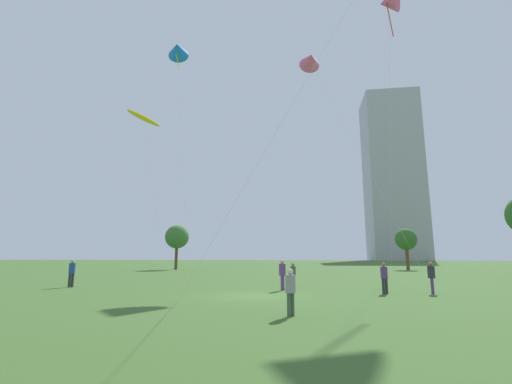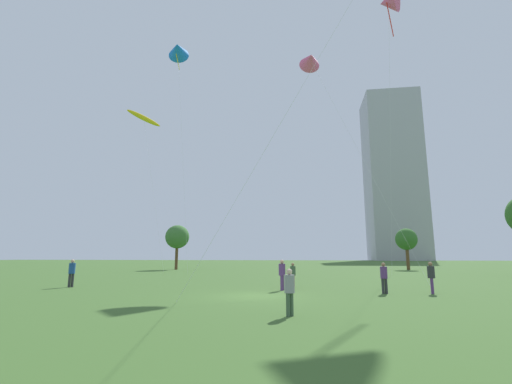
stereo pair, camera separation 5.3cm
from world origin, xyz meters
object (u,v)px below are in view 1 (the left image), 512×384
person_standing_0 (282,273)px  person_standing_3 (431,275)px  park_tree_1 (177,237)px  park_tree_2 (406,240)px  kite_flying_2 (310,60)px  kite_flying_1 (389,2)px  person_standing_5 (290,289)px  distant_highrise_0 (392,176)px  person_standing_1 (72,271)px  kite_flying_0 (144,118)px  kite_flying_4 (178,50)px  person_standing_2 (384,276)px  person_standing_4 (293,273)px

person_standing_0 → person_standing_3: size_ratio=1.05×
person_standing_0 → park_tree_1: park_tree_1 is taller
park_tree_2 → kite_flying_2: bearing=-124.2°
kite_flying_1 → person_standing_5: bearing=-112.6°
distant_highrise_0 → person_standing_3: bearing=-103.0°
person_standing_5 → person_standing_1: bearing=-79.0°
kite_flying_2 → park_tree_2: 29.87m
person_standing_3 → kite_flying_0: bearing=-111.1°
person_standing_1 → distant_highrise_0: bearing=22.3°
kite_flying_2 → distant_highrise_0: 128.57m
kite_flying_0 → kite_flying_1: size_ratio=0.72×
person_standing_3 → kite_flying_1: bearing=-172.1°
person_standing_1 → person_standing_5: 17.06m
kite_flying_4 → person_standing_2: bearing=-48.9°
kite_flying_2 → park_tree_1: size_ratio=3.67×
kite_flying_0 → distant_highrise_0: bearing=61.7°
kite_flying_4 → distant_highrise_0: bearing=63.2°
person_standing_0 → person_standing_1: 13.62m
kite_flying_4 → kite_flying_1: bearing=-18.0°
person_standing_3 → kite_flying_0: kite_flying_0 is taller
kite_flying_0 → distant_highrise_0: size_ratio=0.32×
person_standing_2 → kite_flying_1: kite_flying_1 is taller
person_standing_3 → person_standing_4: (-7.51, 2.63, -0.07)m
person_standing_4 → kite_flying_1: size_ratio=0.05×
park_tree_2 → distant_highrise_0: (23.04, 102.90, 31.84)m
person_standing_5 → kite_flying_1: size_ratio=0.05×
person_standing_3 → person_standing_4: 7.95m
person_standing_2 → park_tree_1: bearing=122.5°
kite_flying_1 → distant_highrise_0: bearing=77.1°
person_standing_5 → kite_flying_2: bearing=-140.9°
person_standing_3 → kite_flying_4: kite_flying_4 is taller
person_standing_2 → kite_flying_0: size_ratio=0.07×
person_standing_1 → person_standing_2: size_ratio=1.07×
person_standing_5 → kite_flying_4: size_ratio=0.05×
person_standing_5 → distant_highrise_0: bearing=-152.1°
kite_flying_2 → park_tree_2: size_ratio=3.99×
kite_flying_4 → park_tree_2: size_ratio=5.83×
person_standing_4 → park_tree_1: 32.60m
person_standing_3 → person_standing_5: (-7.13, -8.18, -0.06)m
person_standing_4 → kite_flying_2: bearing=-34.3°
park_tree_2 → park_tree_1: bearing=-172.6°
person_standing_3 → kite_flying_4: 48.14m
person_standing_4 → person_standing_3: bearing=-135.1°
person_standing_2 → kite_flying_4: 47.08m
person_standing_3 → person_standing_4: bearing=-90.5°
person_standing_3 → kite_flying_1: size_ratio=0.05×
kite_flying_0 → kite_flying_4: size_ratio=0.66×
person_standing_0 → kite_flying_1: bearing=-21.1°
person_standing_3 → park_tree_1: size_ratio=0.26×
kite_flying_1 → kite_flying_4: size_ratio=0.92×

